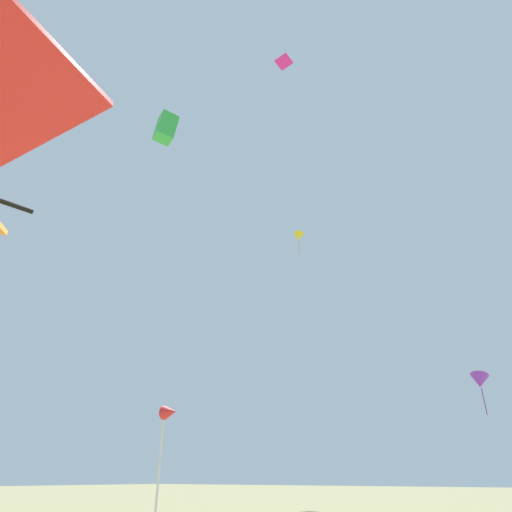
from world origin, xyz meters
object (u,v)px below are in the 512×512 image
at_px(distant_kite_yellow_far_center, 299,237).
at_px(marker_flag, 168,422).
at_px(distant_kite_magenta_high_right, 284,62).
at_px(distant_kite_purple_mid_right, 480,381).
at_px(distant_kite_green_overhead_distant, 166,128).

bearing_deg(distant_kite_yellow_far_center, marker_flag, -69.83).
bearing_deg(distant_kite_yellow_far_center, distant_kite_magenta_high_right, -63.28).
distance_m(distant_kite_magenta_high_right, distant_kite_purple_mid_right, 15.63).
relative_size(distant_kite_magenta_high_right, distant_kite_purple_mid_right, 0.60).
relative_size(distant_kite_green_overhead_distant, distant_kite_magenta_high_right, 1.58).
xyz_separation_m(distant_kite_magenta_high_right, distant_kite_yellow_far_center, (-4.39, 8.72, -3.80)).
bearing_deg(distant_kite_green_overhead_distant, distant_kite_yellow_far_center, 84.30).
distance_m(distant_kite_magenta_high_right, marker_flag, 17.55).
bearing_deg(distant_kite_green_overhead_distant, marker_flag, -36.46).
height_order(distant_kite_yellow_far_center, distant_kite_purple_mid_right, distant_kite_yellow_far_center).
relative_size(distant_kite_magenta_high_right, marker_flag, 0.43).
relative_size(distant_kite_purple_mid_right, marker_flag, 0.72).
xyz_separation_m(distant_kite_yellow_far_center, distant_kite_purple_mid_right, (8.77, -3.04, -10.08)).
relative_size(distant_kite_green_overhead_distant, marker_flag, 0.68).
bearing_deg(distant_kite_yellow_far_center, distant_kite_purple_mid_right, -19.11).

